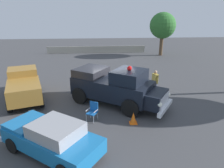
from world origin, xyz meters
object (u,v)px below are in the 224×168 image
at_px(parked_pickup, 24,85).
at_px(oak_tree_right, 163,26).
at_px(spectator_standing, 155,80).
at_px(classic_hot_rod, 51,137).
at_px(lawn_chair_spare, 93,110).
at_px(traffic_cone, 133,118).
at_px(vintage_fire_truck, 115,86).

bearing_deg(parked_pickup, oak_tree_right, -134.96).
relative_size(spectator_standing, oak_tree_right, 0.32).
distance_m(classic_hot_rod, oak_tree_right, 21.41).
bearing_deg(oak_tree_right, classic_hot_rod, 61.60).
xyz_separation_m(lawn_chair_spare, traffic_cone, (-2.10, 0.53, -0.28)).
relative_size(classic_hot_rod, oak_tree_right, 0.88).
height_order(lawn_chair_spare, spectator_standing, spectator_standing).
distance_m(lawn_chair_spare, oak_tree_right, 18.35).
bearing_deg(vintage_fire_truck, classic_hot_rod, 56.32).
xyz_separation_m(spectator_standing, oak_tree_right, (-4.15, -12.55, 2.68)).
xyz_separation_m(vintage_fire_truck, lawn_chair_spare, (1.36, 1.91, -0.61)).
bearing_deg(parked_pickup, spectator_standing, -177.54).
distance_m(parked_pickup, oak_tree_right, 18.46).
distance_m(parked_pickup, lawn_chair_spare, 5.46).
bearing_deg(lawn_chair_spare, parked_pickup, -34.51).
xyz_separation_m(lawn_chair_spare, oak_tree_right, (-8.42, -16.02, 3.06)).
xyz_separation_m(classic_hot_rod, traffic_cone, (-3.77, -2.11, -0.44)).
height_order(vintage_fire_truck, classic_hot_rod, vintage_fire_truck).
distance_m(lawn_chair_spare, spectator_standing, 5.51).
height_order(vintage_fire_truck, oak_tree_right, oak_tree_right).
height_order(parked_pickup, lawn_chair_spare, parked_pickup).
distance_m(vintage_fire_truck, oak_tree_right, 15.97).
height_order(parked_pickup, spectator_standing, parked_pickup).
height_order(spectator_standing, oak_tree_right, oak_tree_right).
height_order(classic_hot_rod, spectator_standing, spectator_standing).
relative_size(parked_pickup, oak_tree_right, 0.97).
distance_m(lawn_chair_spare, traffic_cone, 2.18).
distance_m(classic_hot_rod, traffic_cone, 4.34).
distance_m(vintage_fire_truck, lawn_chair_spare, 2.42).
relative_size(parked_pickup, traffic_cone, 8.07).
relative_size(parked_pickup, lawn_chair_spare, 5.02).
bearing_deg(vintage_fire_truck, oak_tree_right, -116.57).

